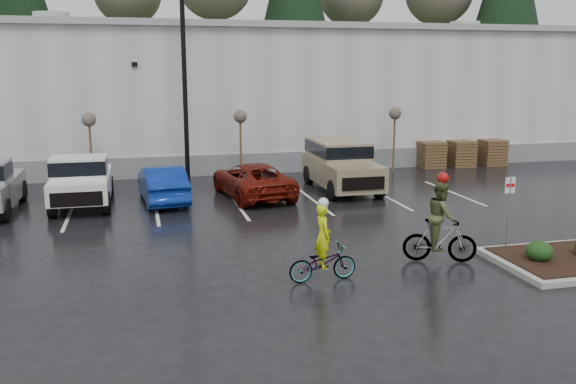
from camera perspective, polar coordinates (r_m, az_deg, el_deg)
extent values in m
plane|color=black|center=(16.26, 8.71, -6.88)|extent=(120.00, 120.00, 0.00)
cube|color=#B5B8BA|center=(36.72, -4.54, 9.16)|extent=(60.00, 15.00, 7.00)
cube|color=slate|center=(29.64, -2.02, 2.73)|extent=(60.00, 0.12, 1.00)
cube|color=#999B9E|center=(36.73, -4.63, 14.70)|extent=(60.50, 15.50, 0.30)
cube|color=#21401B|center=(59.53, -8.25, 9.60)|extent=(80.00, 25.00, 6.00)
cylinder|color=black|center=(26.27, -9.65, 10.18)|extent=(0.20, 0.20, 9.00)
cylinder|color=#452F1B|center=(27.51, -17.94, 3.35)|extent=(0.10, 0.10, 2.80)
sphere|color=#514941|center=(27.35, -18.13, 6.46)|extent=(0.60, 0.60, 0.60)
cylinder|color=#452F1B|center=(27.82, -4.44, 3.98)|extent=(0.10, 0.10, 2.80)
sphere|color=#514941|center=(27.65, -4.49, 7.06)|extent=(0.60, 0.60, 0.60)
cylinder|color=#452F1B|center=(29.97, 9.88, 4.40)|extent=(0.10, 0.10, 2.80)
sphere|color=#514941|center=(29.82, 9.98, 7.26)|extent=(0.60, 0.60, 0.60)
cube|color=#452F1B|center=(32.03, 13.22, 3.42)|extent=(1.20, 1.20, 1.35)
cube|color=#452F1B|center=(32.84, 15.87, 3.49)|extent=(1.20, 1.20, 1.35)
cube|color=#452F1B|center=(33.77, 18.52, 3.54)|extent=(1.20, 1.20, 1.35)
ellipsoid|color=black|center=(17.25, 22.48, -5.14)|extent=(0.70, 0.70, 0.52)
cylinder|color=gray|center=(17.90, 19.88, -2.07)|extent=(0.05, 0.05, 2.20)
cube|color=white|center=(17.73, 20.08, 0.60)|extent=(0.30, 0.02, 0.45)
cube|color=red|center=(17.72, 20.09, 0.60)|extent=(0.26, 0.02, 0.10)
imported|color=navy|center=(23.79, -11.67, 0.74)|extent=(1.88, 4.40, 1.41)
imported|color=#681209|center=(24.26, -3.35, 1.13)|extent=(2.93, 5.21, 1.37)
imported|color=#3F3F44|center=(14.94, 3.26, -6.65)|extent=(1.75, 0.70, 0.90)
imported|color=#C4DB0C|center=(14.74, 3.29, -4.11)|extent=(0.41, 0.60, 1.57)
sphere|color=silver|center=(14.54, 3.33, -1.04)|extent=(0.26, 0.26, 0.26)
imported|color=#3F3F44|center=(16.78, 14.01, -4.43)|extent=(1.95, 1.18, 1.17)
imported|color=#47502A|center=(16.60, 14.13, -2.15)|extent=(0.78, 1.01, 1.84)
sphere|color=#990C0C|center=(16.40, 14.31, 1.28)|extent=(0.30, 0.30, 0.30)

